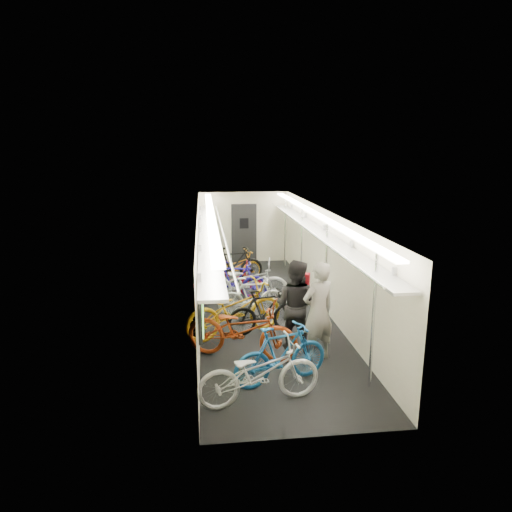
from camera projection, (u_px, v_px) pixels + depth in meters
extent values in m
plane|color=black|center=(263.00, 310.00, 10.98)|extent=(10.00, 10.00, 0.00)
plane|color=white|center=(263.00, 211.00, 10.43)|extent=(10.00, 10.00, 0.00)
plane|color=beige|center=(199.00, 264.00, 10.54)|extent=(0.00, 10.00, 10.00)
plane|color=beige|center=(325.00, 260.00, 10.88)|extent=(0.00, 10.00, 10.00)
plane|color=beige|center=(244.00, 227.00, 15.54)|extent=(3.00, 0.00, 3.00)
plane|color=beige|center=(314.00, 355.00, 5.87)|extent=(3.00, 0.00, 3.00)
cube|color=black|center=(200.00, 309.00, 7.44)|extent=(0.06, 1.10, 0.80)
cube|color=#9FD85E|center=(203.00, 308.00, 7.44)|extent=(0.02, 0.96, 0.66)
cube|color=black|center=(200.00, 273.00, 9.56)|extent=(0.06, 1.10, 0.80)
cube|color=#9FD85E|center=(202.00, 273.00, 9.57)|extent=(0.02, 0.96, 0.66)
cube|color=black|center=(201.00, 251.00, 11.69)|extent=(0.06, 1.10, 0.80)
cube|color=#9FD85E|center=(202.00, 251.00, 11.70)|extent=(0.02, 0.96, 0.66)
cube|color=black|center=(201.00, 235.00, 13.82)|extent=(0.06, 1.10, 0.80)
cube|color=#9FD85E|center=(202.00, 235.00, 13.82)|extent=(0.02, 0.96, 0.66)
cube|color=yellow|center=(201.00, 286.00, 8.49)|extent=(0.02, 0.22, 0.30)
cube|color=yellow|center=(201.00, 259.00, 10.62)|extent=(0.02, 0.22, 0.30)
cube|color=yellow|center=(201.00, 241.00, 12.74)|extent=(0.02, 0.22, 0.30)
cube|color=black|center=(244.00, 233.00, 15.53)|extent=(0.85, 0.08, 2.00)
cube|color=#999BA0|center=(208.00, 233.00, 10.40)|extent=(0.40, 9.70, 0.05)
cube|color=#999BA0|center=(317.00, 231.00, 10.69)|extent=(0.40, 9.70, 0.05)
cylinder|color=silver|center=(222.00, 229.00, 10.41)|extent=(0.04, 9.70, 0.04)
cylinder|color=silver|center=(304.00, 227.00, 10.63)|extent=(0.04, 9.70, 0.04)
cube|color=white|center=(211.00, 215.00, 10.31)|extent=(0.18, 9.60, 0.04)
cube|color=white|center=(314.00, 213.00, 10.58)|extent=(0.18, 9.60, 0.04)
cylinder|color=silver|center=(373.00, 318.00, 7.17)|extent=(0.05, 0.05, 2.38)
cylinder|color=silver|center=(326.00, 272.00, 9.88)|extent=(0.05, 0.05, 2.38)
cylinder|color=silver|center=(302.00, 248.00, 12.30)|extent=(0.05, 0.05, 2.38)
cylinder|color=silver|center=(285.00, 232.00, 14.72)|extent=(0.05, 0.05, 2.38)
imported|color=silver|center=(259.00, 373.00, 6.86)|extent=(2.00, 0.98, 1.00)
imported|color=#1A5A9D|center=(281.00, 354.00, 7.46)|extent=(1.76, 0.99, 1.02)
imported|color=maroon|center=(242.00, 330.00, 8.37)|extent=(2.23, 1.48, 1.11)
imported|color=black|center=(265.00, 311.00, 9.52)|extent=(1.68, 0.78, 0.97)
imported|color=orange|center=(235.00, 310.00, 9.39)|extent=(2.28, 1.52, 1.13)
imported|color=silver|center=(252.00, 296.00, 10.54)|extent=(1.59, 0.56, 0.94)
imported|color=#A5A5AA|center=(246.00, 282.00, 11.32)|extent=(2.24, 1.09, 1.13)
imported|color=#221891|center=(234.00, 281.00, 11.63)|extent=(1.79, 0.87, 1.04)
imported|color=maroon|center=(228.00, 280.00, 11.86)|extent=(1.88, 0.88, 0.95)
imported|color=black|center=(233.00, 265.00, 13.10)|extent=(1.87, 0.90, 1.08)
imported|color=orange|center=(233.00, 267.00, 13.14)|extent=(1.89, 1.14, 0.94)
imported|color=gray|center=(318.00, 312.00, 8.24)|extent=(0.80, 0.68, 1.85)
imported|color=black|center=(295.00, 305.00, 8.72)|extent=(1.08, 1.02, 1.77)
cube|color=#AF111B|center=(303.00, 283.00, 8.78)|extent=(0.29, 0.23, 0.38)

